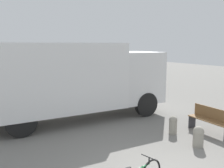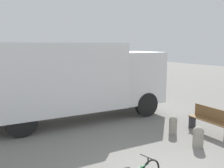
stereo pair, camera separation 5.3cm
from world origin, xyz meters
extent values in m
cube|color=white|center=(-0.51, 5.96, 1.92)|extent=(5.80, 2.95, 2.75)
cube|color=silver|center=(3.33, 5.66, 1.71)|extent=(2.27, 2.58, 2.34)
cylinder|color=black|center=(3.42, 6.76, 0.54)|extent=(1.11, 0.36, 1.09)
cylinder|color=black|center=(3.25, 4.56, 0.54)|extent=(1.11, 0.36, 1.09)
cylinder|color=black|center=(-1.96, 7.18, 0.54)|extent=(1.11, 0.36, 1.09)
cylinder|color=black|center=(-2.13, 4.98, 0.54)|extent=(1.11, 0.36, 1.09)
cube|color=brown|center=(3.66, 1.57, 0.50)|extent=(0.52, 1.71, 0.03)
cube|color=brown|center=(3.84, 1.55, 0.72)|extent=(0.16, 1.68, 0.47)
cube|color=#2D2D33|center=(3.72, 2.35, 0.24)|extent=(0.34, 0.08, 0.48)
cylinder|color=black|center=(-0.58, 0.06, 0.71)|extent=(0.03, 0.03, 0.15)
cylinder|color=black|center=(-0.58, 0.06, 0.78)|extent=(0.10, 0.44, 0.02)
cylinder|color=gray|center=(2.36, 1.01, 0.25)|extent=(0.33, 0.33, 0.50)
sphere|color=gray|center=(2.36, 1.01, 0.50)|extent=(0.35, 0.35, 0.35)
cylinder|color=gray|center=(2.56, 2.27, 0.26)|extent=(0.28, 0.28, 0.52)
sphere|color=gray|center=(2.56, 2.27, 0.52)|extent=(0.30, 0.30, 0.30)
camera|label=1|loc=(-4.08, -3.80, 3.23)|focal=40.00mm
camera|label=2|loc=(-4.04, -3.83, 3.23)|focal=40.00mm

